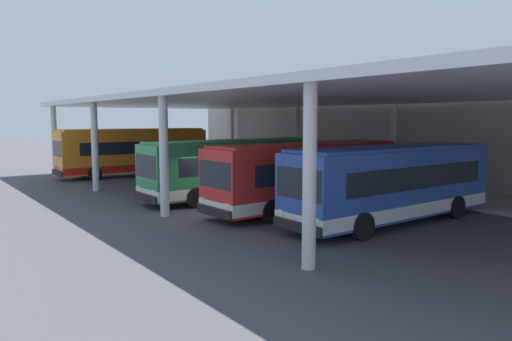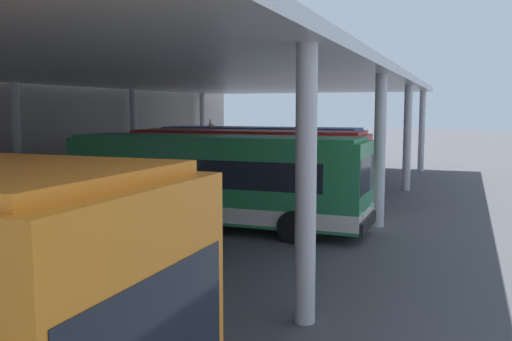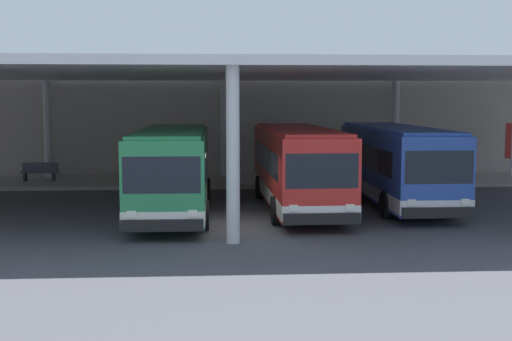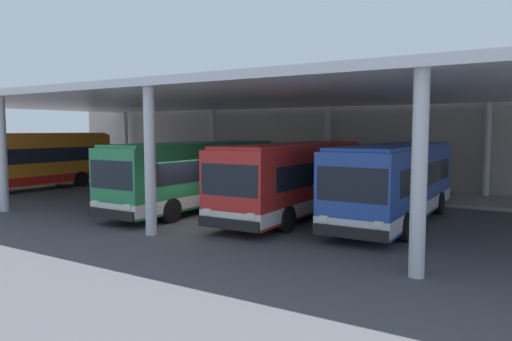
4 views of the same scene
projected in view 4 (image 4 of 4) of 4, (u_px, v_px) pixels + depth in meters
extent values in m
plane|color=#47474C|center=(195.00, 223.00, 18.94)|extent=(200.00, 200.00, 0.00)
cube|color=#A39E93|center=(316.00, 189.00, 28.90)|extent=(42.00, 4.50, 0.18)
cube|color=#ADA399|center=(337.00, 137.00, 31.38)|extent=(48.00, 1.60, 6.52)
cube|color=silver|center=(265.00, 97.00, 23.14)|extent=(40.00, 17.00, 0.30)
cylinder|color=silver|center=(126.00, 143.00, 39.83)|extent=(0.40, 0.40, 5.25)
cylinder|color=silver|center=(2.00, 155.00, 21.43)|extent=(0.40, 0.40, 5.25)
cylinder|color=silver|center=(213.00, 145.00, 35.00)|extent=(0.40, 0.40, 5.25)
cylinder|color=silver|center=(150.00, 162.00, 16.59)|extent=(0.40, 0.40, 5.25)
cylinder|color=silver|center=(328.00, 148.00, 30.16)|extent=(0.40, 0.40, 5.25)
cylinder|color=silver|center=(419.00, 175.00, 11.76)|extent=(0.40, 0.40, 5.25)
cylinder|color=silver|center=(487.00, 151.00, 25.32)|extent=(0.40, 0.40, 5.25)
cube|color=orange|center=(25.00, 160.00, 29.03)|extent=(2.52, 11.20, 3.10)
cube|color=red|center=(26.00, 179.00, 29.13)|extent=(2.54, 11.22, 0.50)
cube|color=black|center=(27.00, 155.00, 29.13)|extent=(2.56, 9.19, 0.90)
cube|color=orange|center=(24.00, 134.00, 28.89)|extent=(2.32, 10.76, 0.12)
cylinder|color=black|center=(58.00, 177.00, 32.40)|extent=(0.28, 1.00, 1.00)
cylinder|color=black|center=(81.00, 179.00, 31.11)|extent=(0.28, 1.00, 1.00)
cube|color=#28844C|center=(197.00, 173.00, 22.22)|extent=(2.53, 10.41, 2.70)
cube|color=white|center=(198.00, 194.00, 22.31)|extent=(2.55, 10.43, 0.50)
cube|color=black|center=(199.00, 167.00, 22.33)|extent=(2.56, 8.53, 0.90)
cube|color=black|center=(112.00, 175.00, 17.83)|extent=(2.30, 0.13, 1.10)
cube|color=black|center=(111.00, 214.00, 17.89)|extent=(2.45, 0.17, 0.36)
cube|color=#2A8B50|center=(197.00, 144.00, 22.10)|extent=(2.33, 9.99, 0.12)
cube|color=yellow|center=(112.00, 153.00, 17.79)|extent=(1.75, 0.12, 0.28)
cube|color=white|center=(95.00, 203.00, 18.34)|extent=(0.28, 0.08, 0.20)
cube|color=white|center=(128.00, 207.00, 17.39)|extent=(0.28, 0.08, 0.20)
cylinder|color=black|center=(128.00, 205.00, 20.24)|extent=(0.28, 1.00, 1.00)
cylinder|color=black|center=(171.00, 211.00, 18.96)|extent=(0.28, 1.00, 1.00)
cylinder|color=black|center=(213.00, 190.00, 25.39)|extent=(0.28, 1.00, 1.00)
cylinder|color=black|center=(251.00, 193.00, 24.11)|extent=(0.28, 1.00, 1.00)
cube|color=red|center=(295.00, 177.00, 20.40)|extent=(2.73, 10.45, 2.70)
cube|color=white|center=(295.00, 200.00, 20.49)|extent=(2.75, 10.47, 0.50)
cube|color=black|center=(297.00, 170.00, 20.51)|extent=(2.73, 8.58, 0.90)
cube|color=black|center=(230.00, 180.00, 15.95)|extent=(2.30, 0.17, 1.10)
cube|color=black|center=(228.00, 224.00, 16.00)|extent=(2.45, 0.21, 0.36)
cube|color=red|center=(295.00, 145.00, 20.28)|extent=(2.52, 10.03, 0.12)
cube|color=yellow|center=(230.00, 156.00, 15.90)|extent=(1.75, 0.16, 0.28)
cube|color=white|center=(207.00, 211.00, 16.43)|extent=(0.28, 0.09, 0.20)
cube|color=white|center=(251.00, 216.00, 15.52)|extent=(0.28, 0.09, 0.20)
cylinder|color=black|center=(231.00, 213.00, 18.35)|extent=(0.30, 1.01, 1.00)
cylinder|color=black|center=(287.00, 219.00, 17.12)|extent=(0.30, 1.01, 1.00)
cylinder|color=black|center=(297.00, 195.00, 23.58)|extent=(0.30, 1.01, 1.00)
cylinder|color=black|center=(344.00, 198.00, 22.35)|extent=(0.30, 1.01, 1.00)
cube|color=#284CA8|center=(396.00, 181.00, 19.00)|extent=(2.54, 10.41, 2.70)
cube|color=silver|center=(395.00, 205.00, 19.09)|extent=(2.56, 10.43, 0.50)
cube|color=black|center=(397.00, 173.00, 19.11)|extent=(2.57, 8.54, 0.90)
cube|color=black|center=(352.00, 185.00, 14.60)|extent=(2.30, 0.13, 1.10)
cube|color=black|center=(350.00, 233.00, 14.65)|extent=(2.45, 0.17, 0.36)
cube|color=#2A50B0|center=(396.00, 146.00, 18.88)|extent=(2.34, 9.99, 0.12)
cube|color=yellow|center=(353.00, 159.00, 14.55)|extent=(1.75, 0.13, 0.28)
cube|color=white|center=(324.00, 219.00, 15.10)|extent=(0.28, 0.08, 0.20)
cube|color=white|center=(379.00, 225.00, 14.16)|extent=(0.28, 0.08, 0.20)
cylinder|color=black|center=(337.00, 220.00, 17.00)|extent=(0.28, 1.00, 1.00)
cylinder|color=black|center=(406.00, 227.00, 15.73)|extent=(0.28, 1.00, 1.00)
cylinder|color=black|center=(385.00, 199.00, 22.17)|extent=(0.28, 1.00, 1.00)
cylinder|color=black|center=(440.00, 203.00, 20.90)|extent=(0.28, 1.00, 1.00)
cube|color=#4C515B|center=(198.00, 173.00, 33.71)|extent=(1.80, 0.44, 0.08)
cube|color=#4C515B|center=(200.00, 170.00, 33.86)|extent=(1.80, 0.06, 0.44)
cube|color=#2D2D33|center=(190.00, 176.00, 34.09)|extent=(0.10, 0.36, 0.45)
cube|color=#2D2D33|center=(206.00, 177.00, 33.36)|extent=(0.10, 0.36, 0.45)
cylinder|color=maroon|center=(171.00, 172.00, 34.96)|extent=(0.48, 0.48, 0.90)
cylinder|color=black|center=(171.00, 165.00, 34.91)|extent=(0.52, 0.52, 0.08)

